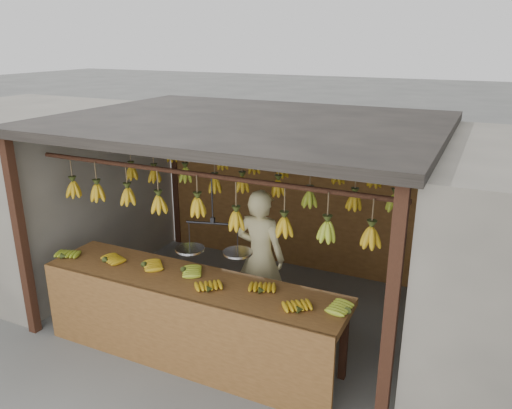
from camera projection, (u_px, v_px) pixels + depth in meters
The scene contains 8 objects.
ground at pixel (246, 309), 6.30m from camera, with size 80.00×80.00×0.00m, color #5B5B57.
stall at pixel (257, 151), 5.96m from camera, with size 4.30×3.30×2.40m.
neighbor_left at pixel (29, 187), 7.40m from camera, with size 3.00×3.00×2.30m, color slate.
counter at pixel (185, 302), 5.05m from camera, with size 3.44×0.75×0.96m.
hanging_bananas at pixel (245, 186), 5.79m from camera, with size 3.61×2.25×0.39m.
balance_scale at pixel (214, 247), 4.98m from camera, with size 0.77×0.42×0.79m.
vendor at pixel (260, 257), 5.82m from camera, with size 0.60×0.39×1.64m, color beige.
bag_bundles at pixel (429, 225), 6.35m from camera, with size 0.08×0.26×1.24m.
Camera 1 is at (2.51, -4.96, 3.24)m, focal length 35.00 mm.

